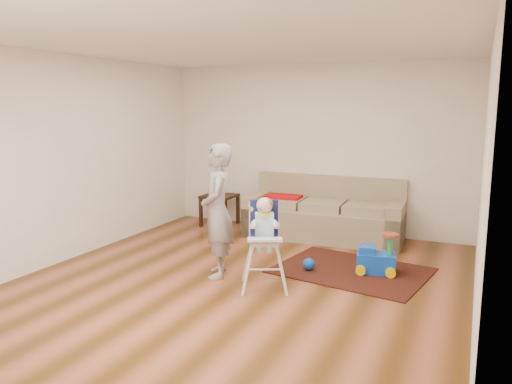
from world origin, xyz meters
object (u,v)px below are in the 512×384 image
at_px(side_table, 220,210).
at_px(ride_on_toy, 377,252).
at_px(adult, 218,211).
at_px(sofa, 324,208).
at_px(high_chair, 264,245).
at_px(toy_ball, 309,264).

xyz_separation_m(side_table, ride_on_toy, (2.96, -1.46, 0.00)).
bearing_deg(adult, side_table, -178.17).
bearing_deg(sofa, high_chair, -91.77).
height_order(sofa, toy_ball, sofa).
distance_m(side_table, adult, 2.67).
relative_size(toy_ball, high_chair, 0.14).
distance_m(ride_on_toy, toy_ball, 0.84).
xyz_separation_m(toy_ball, adult, (-0.95, -0.61, 0.71)).
bearing_deg(side_table, sofa, -2.06).
xyz_separation_m(sofa, high_chair, (0.02, -2.40, 0.04)).
bearing_deg(sofa, toy_ball, -81.97).
height_order(side_table, toy_ball, side_table).
bearing_deg(side_table, toy_ball, -38.10).
xyz_separation_m(toy_ball, high_chair, (-0.28, -0.76, 0.41)).
bearing_deg(ride_on_toy, toy_ball, -171.26).
xyz_separation_m(ride_on_toy, toy_ball, (-0.78, -0.25, -0.18)).
bearing_deg(ride_on_toy, high_chair, -145.22).
height_order(side_table, high_chair, high_chair).
xyz_separation_m(side_table, adult, (1.23, -2.31, 0.54)).
distance_m(toy_ball, high_chair, 0.91).
distance_m(ride_on_toy, adult, 2.01).
height_order(sofa, side_table, sofa).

